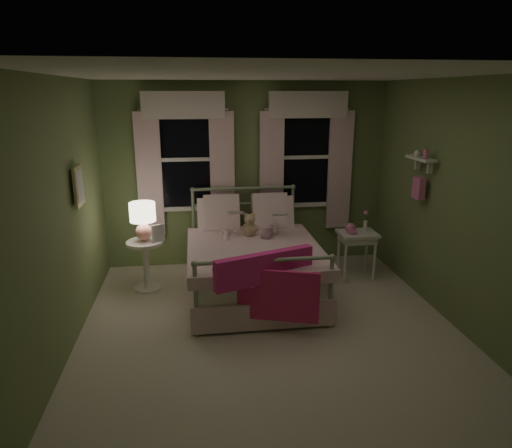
{
  "coord_description": "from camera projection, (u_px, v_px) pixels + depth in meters",
  "views": [
    {
      "loc": [
        -0.75,
        -4.31,
        2.45
      ],
      "look_at": [
        -0.06,
        0.64,
        1.0
      ],
      "focal_mm": 32.0,
      "sensor_mm": 36.0,
      "label": 1
    }
  ],
  "objects": [
    {
      "name": "bud_vase",
      "position": [
        366.0,
        221.0,
        6.1
      ],
      "size": [
        0.06,
        0.06,
        0.28
      ],
      "color": "white",
      "rests_on": "nightstand_right"
    },
    {
      "name": "book_right",
      "position": [
        272.0,
        218.0,
        5.75
      ],
      "size": [
        0.22,
        0.15,
        0.26
      ],
      "primitive_type": "imported",
      "rotation": [
        1.22,
        0.0,
        -0.21
      ],
      "color": "beige",
      "rests_on": "child_right"
    },
    {
      "name": "child_left",
      "position": [
        227.0,
        215.0,
        5.92
      ],
      "size": [
        0.27,
        0.19,
        0.69
      ],
      "primitive_type": "imported",
      "rotation": [
        0.0,
        0.0,
        3.03
      ],
      "color": "#F7D1DD",
      "rests_on": "bed"
    },
    {
      "name": "table_lamp",
      "position": [
        143.0,
        218.0,
        5.62
      ],
      "size": [
        0.32,
        0.32,
        0.48
      ],
      "color": "#E59287",
      "rests_on": "nightstand_left"
    },
    {
      "name": "pink_toy",
      "position": [
        351.0,
        228.0,
        6.04
      ],
      "size": [
        0.14,
        0.19,
        0.14
      ],
      "color": "pink",
      "rests_on": "nightstand_right"
    },
    {
      "name": "book_left",
      "position": [
        228.0,
        216.0,
        5.66
      ],
      "size": [
        0.22,
        0.15,
        0.26
      ],
      "primitive_type": "imported",
      "rotation": [
        1.22,
        0.0,
        -0.18
      ],
      "color": "beige",
      "rests_on": "child_left"
    },
    {
      "name": "room_shell",
      "position": [
        271.0,
        212.0,
        4.51
      ],
      "size": [
        4.2,
        4.2,
        4.2
      ],
      "color": "beige",
      "rests_on": "ground"
    },
    {
      "name": "pink_throw",
      "position": [
        265.0,
        279.0,
        4.66
      ],
      "size": [
        1.07,
        0.49,
        0.71
      ],
      "color": "#E12C88",
      "rests_on": "bed"
    },
    {
      "name": "book_nightstand",
      "position": [
        152.0,
        242.0,
        5.64
      ],
      "size": [
        0.23,
        0.27,
        0.02
      ],
      "primitive_type": "imported",
      "rotation": [
        0.0,
        0.0,
        0.34
      ],
      "color": "beige",
      "rests_on": "nightstand_left"
    },
    {
      "name": "teddy_bear",
      "position": [
        249.0,
        226.0,
        5.84
      ],
      "size": [
        0.23,
        0.19,
        0.32
      ],
      "color": "tan",
      "rests_on": "bed"
    },
    {
      "name": "nightstand_left",
      "position": [
        146.0,
        258.0,
        5.77
      ],
      "size": [
        0.46,
        0.46,
        0.65
      ],
      "color": "white",
      "rests_on": "ground"
    },
    {
      "name": "child_right",
      "position": [
        269.0,
        211.0,
        5.98
      ],
      "size": [
        0.43,
        0.39,
        0.74
      ],
      "primitive_type": "imported",
      "rotation": [
        0.0,
        0.0,
        2.8
      ],
      "color": "#F7D1DD",
      "rests_on": "bed"
    },
    {
      "name": "nightstand_right",
      "position": [
        357.0,
        239.0,
        6.1
      ],
      "size": [
        0.5,
        0.4,
        0.64
      ],
      "color": "white",
      "rests_on": "ground"
    },
    {
      "name": "window_right",
      "position": [
        306.0,
        152.0,
        6.47
      ],
      "size": [
        1.34,
        0.13,
        1.96
      ],
      "color": "black",
      "rests_on": "room_shell"
    },
    {
      "name": "framed_picture",
      "position": [
        79.0,
        186.0,
        4.77
      ],
      "size": [
        0.03,
        0.32,
        0.42
      ],
      "color": "beige",
      "rests_on": "room_shell"
    },
    {
      "name": "window_left",
      "position": [
        185.0,
        155.0,
        6.24
      ],
      "size": [
        1.34,
        0.13,
        1.96
      ],
      "color": "black",
      "rests_on": "room_shell"
    },
    {
      "name": "bed",
      "position": [
        252.0,
        263.0,
        5.7
      ],
      "size": [
        1.58,
        2.04,
        1.18
      ],
      "color": "white",
      "rests_on": "ground"
    },
    {
      "name": "wall_shelf",
      "position": [
        420.0,
        174.0,
        5.37
      ],
      "size": [
        0.15,
        0.5,
        0.6
      ],
      "color": "white",
      "rests_on": "room_shell"
    }
  ]
}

